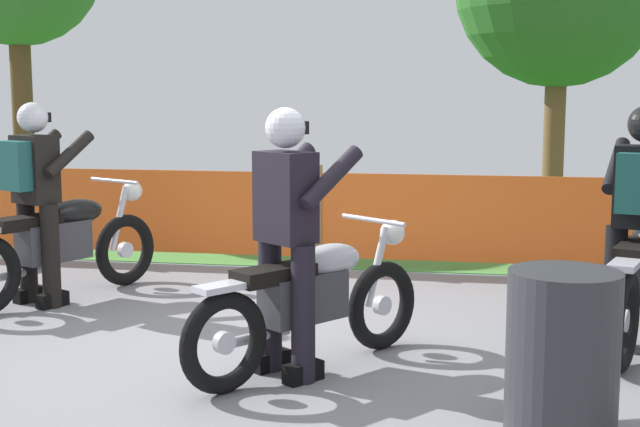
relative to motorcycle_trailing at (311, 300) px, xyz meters
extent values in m
cube|color=gray|center=(-0.51, 0.41, -0.46)|extent=(24.00, 24.00, 0.02)
cube|color=#4C8C3D|center=(-0.51, 6.48, -0.45)|extent=(24.00, 6.65, 0.01)
cylinder|color=olive|center=(-3.37, 3.16, 0.07)|extent=(0.08, 0.08, 1.05)
cylinder|color=olive|center=(-0.51, 3.16, 0.07)|extent=(0.08, 0.08, 1.05)
cylinder|color=olive|center=(2.35, 3.16, 0.07)|extent=(0.08, 0.08, 1.05)
cube|color=orange|center=(-1.94, 3.16, 0.09)|extent=(2.78, 0.02, 0.85)
cube|color=orange|center=(0.92, 3.16, 0.09)|extent=(2.78, 0.02, 0.85)
cylinder|color=brown|center=(-5.00, 5.69, 0.89)|extent=(0.28, 0.28, 2.68)
cylinder|color=brown|center=(2.05, 6.75, 0.65)|extent=(0.28, 0.28, 2.21)
torus|color=black|center=(1.97, 0.30, -0.12)|extent=(0.33, 0.67, 0.67)
cylinder|color=silver|center=(1.97, 0.30, -0.12)|extent=(0.11, 0.16, 0.15)
cube|color=black|center=(2.11, 0.69, 0.27)|extent=(0.41, 0.63, 0.10)
cube|color=silver|center=(1.97, 0.30, 0.25)|extent=(0.28, 0.41, 0.04)
cylinder|color=silver|center=(1.96, 0.69, -0.19)|extent=(0.26, 0.56, 0.07)
torus|color=black|center=(0.41, 0.52, -0.14)|extent=(0.46, 0.55, 0.62)
cylinder|color=silver|center=(0.41, 0.52, -0.14)|extent=(0.13, 0.14, 0.14)
torus|color=black|center=(-0.42, -0.55, -0.14)|extent=(0.46, 0.55, 0.62)
cylinder|color=silver|center=(-0.42, -0.55, -0.14)|extent=(0.13, 0.14, 0.14)
cube|color=#38383D|center=(-0.04, -0.05, 0.03)|extent=(0.54, 0.60, 0.31)
ellipsoid|color=#B7B7C1|center=(0.10, 0.13, 0.24)|extent=(0.49, 0.54, 0.21)
cube|color=black|center=(-0.18, -0.24, 0.21)|extent=(0.50, 0.56, 0.10)
cube|color=silver|center=(-0.42, -0.55, 0.19)|extent=(0.34, 0.37, 0.04)
cylinder|color=silver|center=(0.37, 0.48, 0.14)|extent=(0.18, 0.21, 0.55)
sphere|color=white|center=(0.47, 0.60, 0.36)|extent=(0.24, 0.24, 0.17)
cylinder|color=silver|center=(0.35, 0.45, 0.47)|extent=(0.48, 0.38, 0.03)
cylinder|color=silver|center=(-0.32, -0.20, -0.21)|extent=(0.38, 0.46, 0.07)
torus|color=black|center=(-2.13, 2.13, -0.12)|extent=(0.40, 0.64, 0.66)
cylinder|color=silver|center=(-2.13, 2.13, -0.12)|extent=(0.12, 0.16, 0.14)
cube|color=#38383D|center=(-2.48, 1.44, 0.06)|extent=(0.50, 0.66, 0.33)
ellipsoid|color=black|center=(-2.37, 1.65, 0.29)|extent=(0.46, 0.59, 0.23)
cube|color=black|center=(-2.60, 1.21, 0.26)|extent=(0.46, 0.62, 0.10)
cylinder|color=silver|center=(-2.16, 2.07, 0.17)|extent=(0.16, 0.24, 0.58)
sphere|color=white|center=(-2.08, 2.22, 0.41)|extent=(0.25, 0.25, 0.18)
cylinder|color=silver|center=(-2.18, 2.04, 0.52)|extent=(0.56, 0.31, 0.03)
cylinder|color=silver|center=(-2.75, 1.23, -0.19)|extent=(0.32, 0.54, 0.07)
cylinder|color=black|center=(2.00, 0.84, -0.02)|extent=(0.19, 0.19, 0.86)
cube|color=black|center=(2.00, 0.84, -0.39)|extent=(0.19, 0.28, 0.12)
cylinder|color=black|center=(2.00, 1.03, 0.81)|extent=(0.25, 0.49, 0.38)
cube|color=#194C47|center=(2.09, 0.63, 0.73)|extent=(0.32, 0.24, 0.40)
cylinder|color=black|center=(-0.25, -0.07, -0.02)|extent=(0.21, 0.21, 0.86)
cube|color=black|center=(-0.25, -0.07, -0.39)|extent=(0.25, 0.27, 0.12)
cylinder|color=black|center=(0.00, -0.26, -0.02)|extent=(0.21, 0.21, 0.86)
cube|color=black|center=(0.00, -0.26, -0.39)|extent=(0.25, 0.27, 0.12)
cube|color=black|center=(-0.12, -0.16, 0.69)|extent=(0.43, 0.41, 0.56)
cylinder|color=black|center=(-0.19, 0.11, 0.81)|extent=(0.37, 0.44, 0.38)
cylinder|color=black|center=(0.16, -0.16, 0.81)|extent=(0.37, 0.44, 0.38)
sphere|color=silver|center=(-0.12, -0.16, 1.11)|extent=(0.35, 0.35, 0.25)
cube|color=black|center=(-0.06, -0.09, 1.11)|extent=(0.16, 0.13, 0.08)
cylinder|color=black|center=(-2.69, 1.38, -0.02)|extent=(0.20, 0.20, 0.86)
cube|color=black|center=(-2.69, 1.38, -0.39)|extent=(0.22, 0.28, 0.12)
cylinder|color=black|center=(-2.41, 1.23, -0.02)|extent=(0.20, 0.20, 0.86)
cube|color=black|center=(-2.41, 1.23, -0.39)|extent=(0.22, 0.28, 0.12)
cube|color=black|center=(-2.55, 1.30, 0.69)|extent=(0.43, 0.38, 0.56)
cylinder|color=black|center=(-2.67, 1.57, 0.81)|extent=(0.31, 0.48, 0.38)
cylinder|color=black|center=(-2.27, 1.36, 0.81)|extent=(0.31, 0.48, 0.38)
sphere|color=silver|center=(-2.55, 1.30, 1.11)|extent=(0.34, 0.34, 0.25)
cube|color=black|center=(-2.51, 1.39, 1.11)|extent=(0.17, 0.11, 0.08)
cube|color=#194C47|center=(-2.63, 1.15, 0.73)|extent=(0.32, 0.27, 0.40)
cylinder|color=#2D2D33|center=(1.49, -0.88, -0.01)|extent=(0.58, 0.58, 0.88)
camera|label=1|loc=(1.02, -5.48, 1.36)|focal=49.93mm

